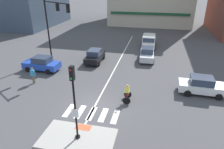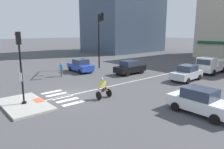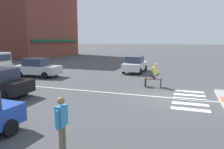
% 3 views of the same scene
% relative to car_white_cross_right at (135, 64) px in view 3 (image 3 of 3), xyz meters
% --- Properties ---
extents(ground_plane, '(300.00, 300.00, 0.00)m').
position_rel_car_white_cross_right_xyz_m(ground_plane, '(-8.74, -4.21, -0.81)').
color(ground_plane, '#474749').
extents(crosswalk_stripe_a, '(0.44, 1.80, 0.01)m').
position_rel_car_white_cross_right_xyz_m(crosswalk_stripe_a, '(-10.61, -5.09, -0.81)').
color(crosswalk_stripe_a, silver).
rests_on(crosswalk_stripe_a, ground).
extents(crosswalk_stripe_b, '(0.44, 1.80, 0.01)m').
position_rel_car_white_cross_right_xyz_m(crosswalk_stripe_b, '(-9.68, -5.09, -0.81)').
color(crosswalk_stripe_b, silver).
rests_on(crosswalk_stripe_b, ground).
extents(crosswalk_stripe_c, '(0.44, 1.80, 0.01)m').
position_rel_car_white_cross_right_xyz_m(crosswalk_stripe_c, '(-8.74, -5.09, -0.81)').
color(crosswalk_stripe_c, silver).
rests_on(crosswalk_stripe_c, ground).
extents(crosswalk_stripe_d, '(0.44, 1.80, 0.01)m').
position_rel_car_white_cross_right_xyz_m(crosswalk_stripe_d, '(-7.81, -5.09, -0.81)').
color(crosswalk_stripe_d, silver).
rests_on(crosswalk_stripe_d, ground).
extents(crosswalk_stripe_e, '(0.44, 1.80, 0.01)m').
position_rel_car_white_cross_right_xyz_m(crosswalk_stripe_e, '(-6.87, -5.09, -0.81)').
color(crosswalk_stripe_e, silver).
rests_on(crosswalk_stripe_e, ground).
extents(lane_centre_line, '(0.14, 28.00, 0.01)m').
position_rel_car_white_cross_right_xyz_m(lane_centre_line, '(-8.79, 5.79, -0.81)').
color(lane_centre_line, silver).
rests_on(lane_centre_line, ground).
extents(building_corner_right, '(17.00, 17.05, 15.03)m').
position_rel_car_white_cross_right_xyz_m(building_corner_right, '(14.49, 26.67, 6.72)').
color(building_corner_right, brown).
rests_on(building_corner_right, ground).
extents(car_white_cross_right, '(4.14, 1.92, 1.64)m').
position_rel_car_white_cross_right_xyz_m(car_white_cross_right, '(0.00, 0.00, 0.00)').
color(car_white_cross_right, white).
rests_on(car_white_cross_right, ground).
extents(car_silver_eastbound_far, '(1.98, 4.17, 1.64)m').
position_rel_car_white_cross_right_xyz_m(car_silver_eastbound_far, '(-5.37, 7.70, 0.00)').
color(car_silver_eastbound_far, silver).
rests_on(car_silver_eastbound_far, ground).
extents(cyclist, '(0.72, 1.12, 1.68)m').
position_rel_car_white_cross_right_xyz_m(cyclist, '(-6.34, -2.79, 0.06)').
color(cyclist, black).
rests_on(cyclist, ground).
extents(pedestrian_at_curb_left, '(0.55, 0.23, 1.67)m').
position_rel_car_white_cross_right_xyz_m(pedestrian_at_curb_left, '(-15.93, -1.44, 0.17)').
color(pedestrian_at_curb_left, '#6B6051').
rests_on(pedestrian_at_curb_left, ground).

